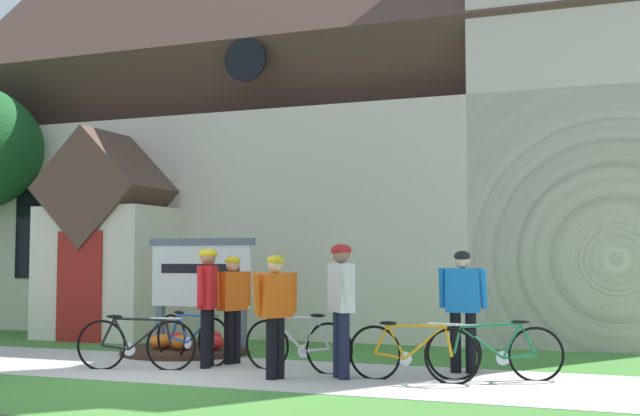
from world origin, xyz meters
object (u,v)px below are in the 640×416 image
object	(u,v)px
church_sign	(201,276)
cyclist_in_green_jersey	(275,307)
bicycle_blue	(495,352)
bicycle_green	(192,338)
cyclist_in_yellow_jersey	(463,301)
cyclist_in_red_jersey	(233,301)
bicycle_black	(298,345)
cyclist_in_blue_jersey	(341,299)
bicycle_yellow	(412,353)
bicycle_red	(136,344)
cyclist_in_white_jersey	(208,297)

from	to	relation	value
church_sign	cyclist_in_green_jersey	world-z (taller)	church_sign
bicycle_blue	bicycle_green	world-z (taller)	bicycle_blue
cyclist_in_yellow_jersey	cyclist_in_red_jersey	distance (m)	3.42
church_sign	bicycle_black	xyz separation A→B (m)	(2.55, -1.83, -0.89)
bicycle_black	cyclist_in_green_jersey	bearing A→B (deg)	-91.20
bicycle_green	cyclist_in_yellow_jersey	distance (m)	4.13
bicycle_green	cyclist_in_green_jersey	world-z (taller)	cyclist_in_green_jersey
church_sign	cyclist_in_red_jersey	world-z (taller)	church_sign
bicycle_black	cyclist_in_yellow_jersey	xyz separation A→B (m)	(2.18, 0.67, 0.61)
church_sign	cyclist_in_blue_jersey	bearing A→B (deg)	-33.76
bicycle_yellow	cyclist_in_red_jersey	world-z (taller)	cyclist_in_red_jersey
cyclist_in_blue_jersey	bicycle_red	bearing A→B (deg)	-175.59
bicycle_blue	cyclist_in_red_jersey	xyz separation A→B (m)	(-3.92, 0.25, 0.57)
church_sign	bicycle_green	size ratio (longest dim) A/B	1.24
bicycle_black	cyclist_in_red_jersey	bearing A→B (deg)	160.92
bicycle_red	bicycle_green	size ratio (longest dim) A/B	1.03
cyclist_in_red_jersey	bicycle_blue	bearing A→B (deg)	-3.61
bicycle_green	church_sign	bearing A→B (deg)	114.33
bicycle_blue	cyclist_in_red_jersey	distance (m)	3.96
cyclist_in_green_jersey	church_sign	bearing A→B (deg)	134.56
bicycle_red	cyclist_in_yellow_jersey	size ratio (longest dim) A/B	1.00
cyclist_in_green_jersey	bicycle_green	bearing A→B (deg)	149.07
bicycle_green	cyclist_in_white_jersey	bearing A→B (deg)	-40.97
cyclist_in_red_jersey	cyclist_in_white_jersey	bearing A→B (deg)	-108.04
bicycle_red	cyclist_in_red_jersey	distance (m)	1.55
cyclist_in_white_jersey	cyclist_in_yellow_jersey	bearing A→B (deg)	11.60
cyclist_in_yellow_jersey	bicycle_yellow	bearing A→B (deg)	-116.25
bicycle_black	bicycle_red	xyz separation A→B (m)	(-2.22, -0.62, -0.00)
church_sign	bicycle_black	world-z (taller)	church_sign
bicycle_blue	cyclist_in_yellow_jersey	world-z (taller)	cyclist_in_yellow_jersey
bicycle_black	cyclist_in_white_jersey	distance (m)	1.53
bicycle_red	cyclist_in_blue_jersey	size ratio (longest dim) A/B	0.96
cyclist_in_blue_jersey	bicycle_black	bearing A→B (deg)	153.03
bicycle_green	cyclist_in_yellow_jersey	size ratio (longest dim) A/B	0.97
bicycle_black	cyclist_in_blue_jersey	distance (m)	1.10
bicycle_red	cyclist_in_white_jersey	bearing A→B (deg)	33.99
cyclist_in_yellow_jersey	cyclist_in_red_jersey	size ratio (longest dim) A/B	1.04
church_sign	bicycle_red	size ratio (longest dim) A/B	1.20
bicycle_blue	church_sign	bearing A→B (deg)	162.51
bicycle_green	cyclist_in_red_jersey	world-z (taller)	cyclist_in_red_jersey
cyclist_in_blue_jersey	cyclist_in_white_jersey	distance (m)	2.19
bicycle_green	cyclist_in_green_jersey	xyz separation A→B (m)	(1.88, -1.13, 0.57)
cyclist_in_white_jersey	cyclist_in_red_jersey	world-z (taller)	cyclist_in_white_jersey
bicycle_red	cyclist_in_yellow_jersey	bearing A→B (deg)	16.40
bicycle_yellow	cyclist_in_yellow_jersey	bearing A→B (deg)	63.75
cyclist_in_blue_jersey	cyclist_in_green_jersey	distance (m)	0.87
church_sign	cyclist_in_red_jersey	size ratio (longest dim) A/B	1.26
bicycle_red	cyclist_in_white_jersey	distance (m)	1.20
church_sign	cyclist_in_white_jersey	xyz separation A→B (m)	(1.16, -1.89, -0.26)
bicycle_red	bicycle_yellow	bearing A→B (deg)	4.69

